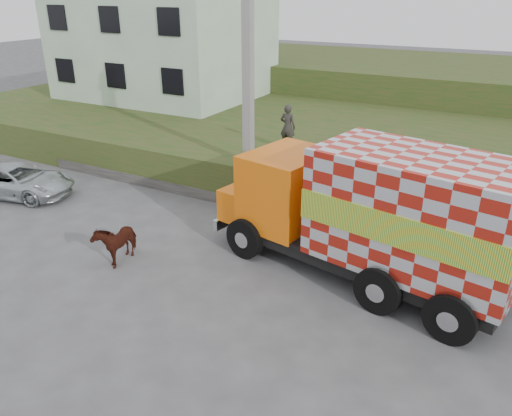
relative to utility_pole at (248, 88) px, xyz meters
The scene contains 10 objects.
ground 6.23m from the utility_pole, 77.74° to the right, with size 120.00×120.00×0.00m, color #474749.
embankment 6.42m from the utility_pole, 79.51° to the left, with size 40.00×12.00×1.50m, color #244818.
embankment_far 17.62m from the utility_pole, 86.71° to the left, with size 40.00×12.00×3.00m, color #244818.
retaining_strip 4.02m from the utility_pole, 158.20° to the right, with size 16.00×0.50×0.40m, color #595651.
building 13.07m from the utility_pole, 139.97° to the left, with size 10.00×8.00×6.00m, color beige.
utility_pole is the anchor object (origin of this frame).
cargo_truck 6.44m from the utility_pole, 28.78° to the right, with size 8.43×4.12×3.61m.
cow 6.53m from the utility_pole, 102.78° to the right, with size 0.65×1.43×1.21m, color black.
suv 9.28m from the utility_pole, 155.83° to the right, with size 1.94×4.20×1.17m, color #A9AFB3.
pedestrian 2.80m from the utility_pole, 77.71° to the left, with size 0.61×0.40×1.68m, color #292624.
Camera 1 is at (7.14, -9.78, 7.09)m, focal length 35.00 mm.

